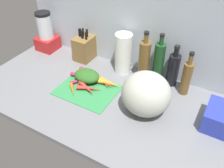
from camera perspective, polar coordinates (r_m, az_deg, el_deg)
ground_plane at (r=145.12cm, az=-0.48°, el=-3.94°), size 170.00×80.00×3.00cm
wall_back at (r=156.73cm, az=6.69°, el=13.09°), size 170.00×3.00×60.00cm
cutting_board at (r=150.83cm, az=-5.77°, el=-1.30°), size 36.13×28.49×0.80cm
carrot_0 at (r=156.45cm, az=-6.83°, el=0.97°), size 12.31×14.41×2.19cm
carrot_1 at (r=151.63cm, az=-0.59°, el=0.17°), size 15.24×5.30×3.32cm
carrot_2 at (r=154.85cm, az=-1.75°, el=0.95°), size 13.70×2.89×2.77cm
carrot_3 at (r=150.01cm, az=-9.34°, el=-1.20°), size 9.20×9.37×2.17cm
carrot_4 at (r=148.92cm, az=-5.36°, el=-0.98°), size 15.89×8.43×2.79cm
carrot_5 at (r=152.75cm, az=-2.24°, el=0.44°), size 17.83×4.86×3.22cm
carrot_6 at (r=160.88cm, az=-6.21°, el=2.25°), size 14.33×5.52×2.41cm
carrot_7 at (r=161.37cm, az=-6.18°, el=2.62°), size 12.87×8.09×3.52cm
carrot_8 at (r=160.12cm, az=-8.01°, el=1.98°), size 10.51×3.32×2.84cm
carrot_9 at (r=152.81cm, az=-1.63°, el=0.20°), size 10.56×8.65×2.05cm
carrot_10 at (r=148.91cm, az=-5.98°, el=-0.90°), size 14.63×8.72×3.29cm
carrot_greens_pile at (r=155.54cm, az=-5.93°, el=1.94°), size 17.00×13.07×7.19cm
winter_squash at (r=129.80cm, az=8.03°, el=-2.31°), size 26.71×25.32×24.68cm
knife_block at (r=177.50cm, az=-6.34°, el=8.59°), size 11.70×16.77×22.62cm
blender_appliance at (r=193.04cm, az=-15.27°, el=11.33°), size 14.59×14.59×29.51cm
paper_towel_roll at (r=159.63cm, az=2.66°, el=7.18°), size 11.14×11.14×27.42cm
bottle_0 at (r=151.74cm, az=7.52°, el=5.32°), size 7.04×7.04×34.32cm
bottle_1 at (r=153.01cm, az=10.90°, el=5.01°), size 6.71×6.71×33.05cm
bottle_2 at (r=153.61cm, az=14.20°, el=3.39°), size 7.14×7.14×27.43cm
bottle_3 at (r=148.11cm, az=17.12°, el=1.46°), size 5.67×5.67×28.35cm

